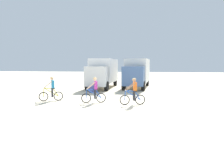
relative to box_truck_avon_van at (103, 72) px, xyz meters
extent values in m
plane|color=beige|center=(2.47, -10.29, -1.87)|extent=(120.00, 120.00, 0.00)
cube|color=white|center=(0.03, 0.57, 0.13)|extent=(2.65, 5.31, 2.70)
cube|color=silver|center=(-0.14, -2.82, -0.37)|extent=(2.27, 1.61, 2.00)
cube|color=black|center=(-0.17, -3.52, -0.02)|extent=(2.03, 0.18, 0.80)
cylinder|color=black|center=(0.88, -2.77, -1.37)|extent=(0.37, 1.01, 1.00)
cylinder|color=black|center=(-1.15, -2.67, -1.37)|extent=(0.37, 1.01, 1.00)
cylinder|color=black|center=(1.13, 2.21, -1.37)|extent=(0.37, 1.01, 1.00)
cylinder|color=black|center=(-0.91, 2.31, -1.37)|extent=(0.37, 1.01, 1.00)
cube|color=white|center=(3.99, 1.34, 0.13)|extent=(3.02, 5.46, 2.70)
cube|color=#4C6B9E|center=(3.57, -2.03, -0.37)|extent=(2.37, 1.76, 2.00)
cube|color=black|center=(3.48, -2.72, -0.02)|extent=(2.02, 0.33, 0.80)
cylinder|color=black|center=(4.60, -2.06, -1.37)|extent=(0.44, 1.03, 1.00)
cylinder|color=black|center=(2.57, -1.81, -1.37)|extent=(0.44, 1.03, 1.00)
cylinder|color=black|center=(5.21, 2.90, -1.37)|extent=(0.44, 1.03, 1.00)
cylinder|color=black|center=(3.19, 3.15, -1.37)|extent=(0.44, 1.03, 1.00)
torus|color=black|center=(-2.74, -8.84, -1.53)|extent=(0.65, 0.32, 0.68)
cylinder|color=silver|center=(-2.74, -8.84, -1.53)|extent=(0.10, 0.10, 0.08)
torus|color=black|center=(-1.77, -8.44, -1.53)|extent=(0.65, 0.32, 0.68)
cylinder|color=silver|center=(-1.77, -8.44, -1.53)|extent=(0.10, 0.10, 0.08)
cylinder|color=gold|center=(-2.23, -8.63, -1.21)|extent=(0.97, 0.44, 0.68)
cylinder|color=gold|center=(-2.39, -8.70, -0.93)|extent=(0.63, 0.30, 0.13)
cylinder|color=gold|center=(-1.93, -8.51, -1.25)|extent=(0.38, 0.19, 0.59)
cylinder|color=gold|center=(-2.72, -8.83, -1.21)|extent=(0.11, 0.08, 0.64)
cylinder|color=silver|center=(-2.69, -8.82, -0.89)|extent=(0.23, 0.49, 0.04)
cube|color=black|center=(-2.09, -8.57, -0.94)|extent=(0.27, 0.20, 0.06)
cube|color=teal|center=(-2.11, -8.58, -0.63)|extent=(0.31, 0.37, 0.56)
sphere|color=beige|center=(-2.16, -8.60, -0.23)|extent=(0.22, 0.22, 0.22)
cone|color=tan|center=(-2.16, -8.60, -0.10)|extent=(0.32, 0.32, 0.10)
cylinder|color=#26262B|center=(-2.11, -8.72, -1.24)|extent=(0.12, 0.12, 0.66)
cylinder|color=#26262B|center=(-2.21, -8.48, -1.24)|extent=(0.12, 0.12, 0.66)
cylinder|color=beige|center=(-2.35, -8.88, -0.65)|extent=(0.59, 0.32, 0.53)
cylinder|color=beige|center=(-2.49, -8.54, -0.65)|extent=(0.61, 0.25, 0.53)
torus|color=black|center=(0.54, -9.02, -1.53)|extent=(0.67, 0.26, 0.68)
cylinder|color=silver|center=(0.54, -9.02, -1.53)|extent=(0.10, 0.10, 0.08)
torus|color=black|center=(1.54, -8.71, -1.53)|extent=(0.67, 0.26, 0.68)
cylinder|color=silver|center=(1.54, -8.71, -1.53)|extent=(0.10, 0.10, 0.08)
cylinder|color=blue|center=(1.06, -8.86, -1.21)|extent=(1.00, 0.35, 0.68)
cylinder|color=blue|center=(0.90, -8.91, -0.93)|extent=(0.65, 0.24, 0.13)
cylinder|color=blue|center=(1.38, -8.76, -1.25)|extent=(0.38, 0.16, 0.59)
cylinder|color=blue|center=(0.56, -9.02, -1.21)|extent=(0.11, 0.08, 0.64)
cylinder|color=silver|center=(0.59, -9.01, -0.89)|extent=(0.19, 0.51, 0.04)
cube|color=black|center=(1.21, -8.81, -0.94)|extent=(0.26, 0.19, 0.06)
cube|color=#AD2D8C|center=(1.19, -8.82, -0.63)|extent=(0.29, 0.36, 0.56)
sphere|color=beige|center=(1.14, -8.84, -0.23)|extent=(0.22, 0.22, 0.22)
cone|color=tan|center=(1.14, -8.84, -0.10)|extent=(0.32, 0.32, 0.10)
cylinder|color=#26262B|center=(1.17, -8.96, -1.24)|extent=(0.12, 0.12, 0.66)
cylinder|color=#26262B|center=(1.10, -8.71, -1.24)|extent=(0.12, 0.12, 0.66)
cylinder|color=beige|center=(0.92, -9.09, -0.65)|extent=(0.60, 0.27, 0.53)
cylinder|color=beige|center=(0.82, -8.75, -0.65)|extent=(0.62, 0.19, 0.53)
torus|color=black|center=(3.26, -9.27, -1.53)|extent=(0.67, 0.22, 0.68)
cylinder|color=silver|center=(3.26, -9.27, -1.53)|extent=(0.10, 0.10, 0.08)
torus|color=black|center=(4.28, -9.02, -1.53)|extent=(0.67, 0.22, 0.68)
cylinder|color=silver|center=(4.28, -9.02, -1.53)|extent=(0.10, 0.10, 0.08)
cylinder|color=blue|center=(3.79, -9.14, -1.21)|extent=(1.01, 0.29, 0.68)
cylinder|color=blue|center=(3.63, -9.18, -0.93)|extent=(0.65, 0.21, 0.13)
cylinder|color=blue|center=(4.11, -9.06, -1.25)|extent=(0.39, 0.14, 0.59)
cylinder|color=blue|center=(3.28, -9.26, -1.21)|extent=(0.11, 0.07, 0.64)
cylinder|color=silver|center=(3.31, -9.25, -0.89)|extent=(0.16, 0.51, 0.04)
cube|color=black|center=(3.95, -9.10, -0.94)|extent=(0.26, 0.17, 0.06)
cube|color=orange|center=(3.93, -9.10, -0.63)|extent=(0.27, 0.36, 0.56)
sphere|color=#A87A5B|center=(3.87, -9.12, -0.23)|extent=(0.22, 0.22, 0.22)
cone|color=tan|center=(3.87, -9.12, -0.10)|extent=(0.32, 0.32, 0.10)
cylinder|color=#26262B|center=(3.90, -9.24, -1.24)|extent=(0.12, 0.12, 0.66)
cylinder|color=#26262B|center=(3.84, -8.99, -1.24)|extent=(0.12, 0.12, 0.66)
cylinder|color=#A87A5B|center=(3.64, -9.36, -0.65)|extent=(0.61, 0.24, 0.53)
cylinder|color=#A87A5B|center=(3.56, -9.01, -0.65)|extent=(0.63, 0.16, 0.53)
cube|color=#4C5199|center=(-0.24, -4.00, -1.56)|extent=(0.88, 0.84, 0.64)
camera|label=1|loc=(4.23, -21.66, 0.79)|focal=30.34mm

